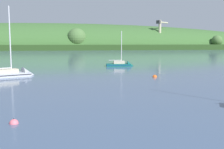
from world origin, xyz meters
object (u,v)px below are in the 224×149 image
at_px(mooring_buoy_midchannel, 155,77).
at_px(sailboat_midwater_white, 122,65).
at_px(dockside_crane, 160,35).
at_px(sailboat_outer_reach, 13,75).
at_px(mooring_buoy_off_fishing_boat, 14,124).

bearing_deg(mooring_buoy_midchannel, sailboat_midwater_white, 89.42).
distance_m(dockside_crane, sailboat_outer_reach, 188.32).
bearing_deg(sailboat_outer_reach, mooring_buoy_off_fishing_boat, -104.58).
xyz_separation_m(sailboat_midwater_white, mooring_buoy_midchannel, (-0.21, -21.02, -0.27)).
bearing_deg(sailboat_outer_reach, sailboat_midwater_white, 11.91).
relative_size(sailboat_outer_reach, mooring_buoy_off_fishing_boat, 17.66).
bearing_deg(mooring_buoy_off_fishing_boat, dockside_crane, 64.03).
relative_size(dockside_crane, mooring_buoy_midchannel, 28.11).
xyz_separation_m(sailboat_outer_reach, mooring_buoy_off_fishing_boat, (3.18, -28.13, -0.24)).
xyz_separation_m(sailboat_outer_reach, mooring_buoy_midchannel, (22.81, -6.09, -0.24)).
height_order(sailboat_midwater_white, mooring_buoy_off_fishing_boat, sailboat_midwater_white).
xyz_separation_m(dockside_crane, sailboat_midwater_white, (-72.67, -146.87, -11.24)).
distance_m(dockside_crane, mooring_buoy_off_fishing_boat, 211.57).
bearing_deg(sailboat_midwater_white, dockside_crane, 72.59).
height_order(sailboat_midwater_white, sailboat_outer_reach, sailboat_outer_reach).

